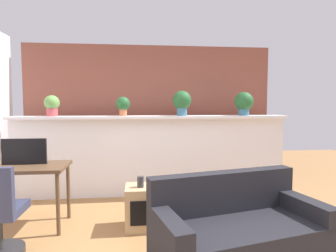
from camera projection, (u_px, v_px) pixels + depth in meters
divider_wall at (152, 157)px, 4.67m from camera, size 4.33×0.16×1.24m
plant_shelf at (152, 117)px, 4.58m from camera, size 4.33×0.36×0.04m
brick_wall_behind at (150, 116)px, 5.22m from camera, size 4.33×0.10×2.50m
potted_plant_0 at (52, 105)px, 4.41m from camera, size 0.23×0.23×0.32m
potted_plant_1 at (123, 105)px, 4.51m from camera, size 0.22×0.22×0.30m
potted_plant_2 at (182, 101)px, 4.60m from camera, size 0.30×0.30×0.40m
potted_plant_3 at (244, 103)px, 4.71m from camera, size 0.31×0.31×0.38m
desk at (19, 173)px, 3.40m from camera, size 1.10×0.60×0.75m
tv_monitor at (24, 151)px, 3.47m from camera, size 0.51×0.04×0.31m
side_cube_shelf at (142, 207)px, 3.44m from camera, size 0.40×0.41×0.50m
vase_on_shelf at (140, 182)px, 3.39m from camera, size 0.08×0.08×0.13m
couch at (237, 233)px, 2.68m from camera, size 1.69×1.10×0.80m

